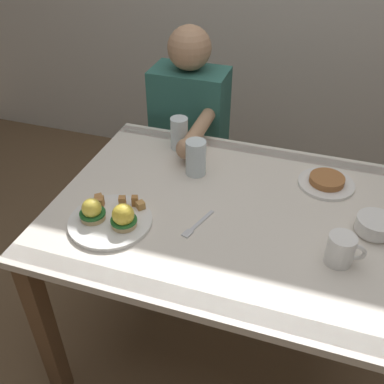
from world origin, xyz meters
name	(u,v)px	position (x,y,z in m)	size (l,w,h in m)	color
ground_plane	(223,341)	(0.00, 0.00, 0.00)	(6.00, 6.00, 0.00)	brown
dining_table	(231,233)	(0.00, 0.00, 0.63)	(1.20, 0.90, 0.74)	silver
eggs_benedict_plate	(110,217)	(-0.36, -0.19, 0.77)	(0.27, 0.27, 0.09)	white
fruit_bowl	(375,225)	(0.45, 0.03, 0.77)	(0.12, 0.12, 0.05)	white
coffee_mug	(341,249)	(0.35, -0.14, 0.79)	(0.11, 0.08, 0.09)	white
fork	(197,225)	(-0.09, -0.12, 0.74)	(0.07, 0.15, 0.00)	silver
water_glass_near	(196,160)	(-0.18, 0.17, 0.80)	(0.08, 0.08, 0.13)	silver
water_glass_far	(179,135)	(-0.30, 0.32, 0.80)	(0.07, 0.07, 0.13)	silver
side_plate	(326,182)	(0.29, 0.24, 0.75)	(0.20, 0.20, 0.04)	white
diner_person	(188,133)	(-0.36, 0.60, 0.65)	(0.34, 0.54, 1.14)	#33333D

